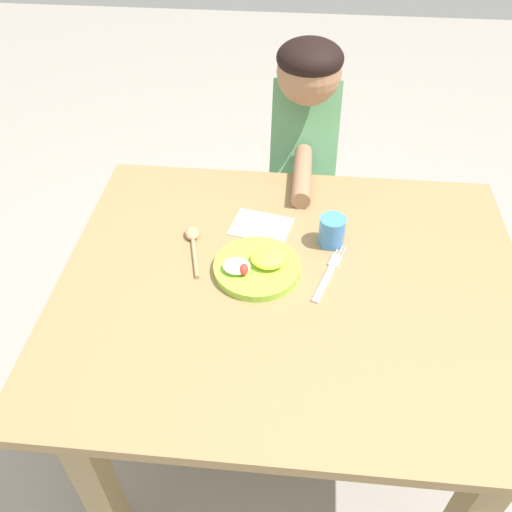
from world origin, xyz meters
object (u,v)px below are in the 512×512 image
at_px(plate, 255,266).
at_px(fork, 327,273).
at_px(spoon, 191,240).
at_px(person, 300,175).
at_px(drinking_cup, 330,231).

bearing_deg(plate, fork, 1.22).
relative_size(plate, spoon, 1.15).
xyz_separation_m(fork, person, (-0.08, 0.58, -0.11)).
bearing_deg(fork, plate, 110.37).
bearing_deg(drinking_cup, fork, -92.51).
distance_m(plate, person, 0.60).
bearing_deg(spoon, fork, -117.98).
distance_m(fork, drinking_cup, 0.12).
bearing_deg(drinking_cup, spoon, -174.37).
relative_size(fork, person, 0.18).
height_order(plate, fork, plate).
bearing_deg(drinking_cup, plate, -146.17).
xyz_separation_m(plate, person, (0.10, 0.58, -0.13)).
xyz_separation_m(spoon, drinking_cup, (0.35, 0.03, 0.03)).
bearing_deg(spoon, person, -43.15).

